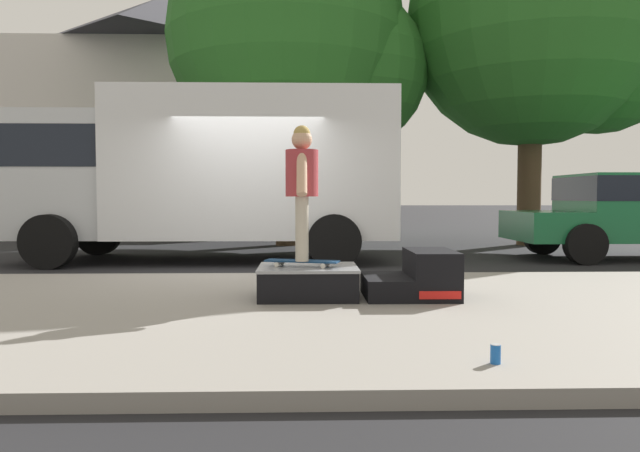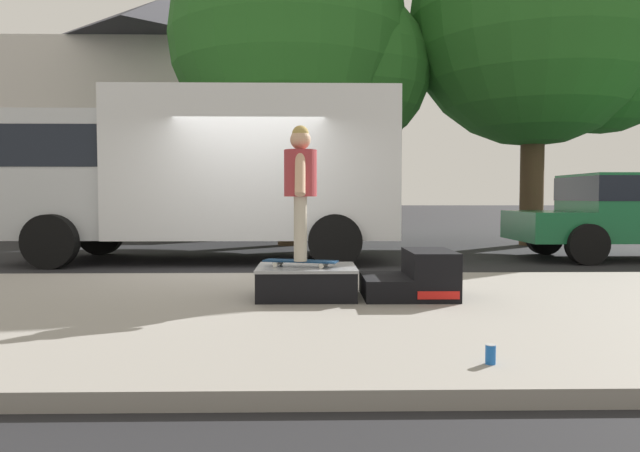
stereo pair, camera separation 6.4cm
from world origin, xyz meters
The scene contains 11 objects.
ground_plane centered at (0.00, 0.00, 0.00)m, with size 140.00×140.00×0.00m, color black.
sidewalk_slab centered at (0.00, -3.00, 0.06)m, with size 50.00×5.00×0.12m, color gray.
skate_box centered at (0.96, -2.50, 0.30)m, with size 1.04×0.84×0.33m.
kicker_ramp centered at (2.12, -2.50, 0.33)m, with size 0.96×0.86×0.50m.
skateboard centered at (0.89, -2.55, 0.51)m, with size 0.81×0.40×0.07m.
skater_kid centered at (0.89, -2.55, 1.35)m, with size 0.34×0.72×1.41m.
soda_can centered at (2.14, -5.01, 0.18)m, with size 0.07×0.07×0.13m.
box_truck centered at (-0.95, 2.20, 1.70)m, with size 6.91×2.63×3.05m.
street_tree_main centered at (6.78, 5.55, 5.26)m, with size 6.66×6.06×8.47m.
street_tree_neighbour centered at (0.84, 5.64, 4.77)m, with size 6.26×5.69×7.79m.
house_behind centered at (-4.00, 12.77, 4.24)m, with size 9.54×8.23×8.40m.
Camera 2 is at (0.98, -8.68, 1.19)m, focal length 32.96 mm.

